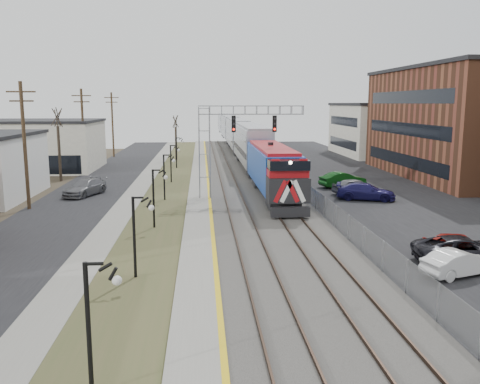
{
  "coord_description": "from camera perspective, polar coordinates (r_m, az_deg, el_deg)",
  "views": [
    {
      "loc": [
        -0.75,
        -15.73,
        8.32
      ],
      "look_at": [
        1.73,
        16.87,
        2.6
      ],
      "focal_mm": 38.0,
      "sensor_mm": 36.0,
      "label": 1
    }
  ],
  "objects": [
    {
      "name": "ground",
      "position": [
        17.81,
        -1.51,
        -17.93
      ],
      "size": [
        160.0,
        160.0,
        0.0
      ],
      "primitive_type": "plane",
      "color": "#473D2D",
      "rests_on": "ground"
    },
    {
      "name": "platform",
      "position": [
        51.39,
        -4.57,
        0.71
      ],
      "size": [
        2.0,
        120.0,
        0.24
      ],
      "primitive_type": "cube",
      "color": "gray",
      "rests_on": "ground"
    },
    {
      "name": "car_lot_f",
      "position": [
        51.66,
        11.47,
        1.31
      ],
      "size": [
        4.89,
        2.66,
        1.53
      ],
      "primitive_type": "imported",
      "rotation": [
        0.0,
        0.0,
        1.81
      ],
      "color": "#0E4612",
      "rests_on": "ground"
    },
    {
      "name": "street_west",
      "position": [
        52.51,
        -16.1,
        0.44
      ],
      "size": [
        7.0,
        120.0,
        0.04
      ],
      "primitive_type": "cube",
      "color": "black",
      "rests_on": "ground"
    },
    {
      "name": "car_lot_a",
      "position": [
        30.23,
        23.46,
        -5.59
      ],
      "size": [
        4.15,
        2.37,
        1.33
      ],
      "primitive_type": "imported",
      "rotation": [
        0.0,
        0.0,
        1.35
      ],
      "color": "#9B130B",
      "rests_on": "ground"
    },
    {
      "name": "car_lot_c",
      "position": [
        29.11,
        23.87,
        -6.08
      ],
      "size": [
        5.33,
        2.76,
        1.44
      ],
      "primitive_type": "imported",
      "rotation": [
        0.0,
        0.0,
        1.5
      ],
      "color": "black",
      "rests_on": "ground"
    },
    {
      "name": "car_lot_d",
      "position": [
        45.41,
        13.94,
        0.0
      ],
      "size": [
        5.4,
        3.48,
        1.45
      ],
      "primitive_type": "imported",
      "rotation": [
        0.0,
        0.0,
        1.26
      ],
      "color": "navy",
      "rests_on": "ground"
    },
    {
      "name": "bare_trees",
      "position": [
        56.21,
        -16.6,
        3.77
      ],
      "size": [
        12.3,
        42.3,
        5.95
      ],
      "color": "#382D23",
      "rests_on": "ground"
    },
    {
      "name": "fence",
      "position": [
        52.06,
        5.6,
        1.57
      ],
      "size": [
        0.04,
        120.0,
        1.6
      ],
      "primitive_type": "cube",
      "color": "gray",
      "rests_on": "ground"
    },
    {
      "name": "parking_lot",
      "position": [
        54.06,
        13.76,
        0.81
      ],
      "size": [
        16.0,
        120.0,
        0.04
      ],
      "primitive_type": "cube",
      "color": "black",
      "rests_on": "ground"
    },
    {
      "name": "signal_gantry",
      "position": [
        43.85,
        -1.78,
        6.35
      ],
      "size": [
        9.0,
        1.07,
        8.15
      ],
      "color": "gray",
      "rests_on": "ground"
    },
    {
      "name": "track_near",
      "position": [
        51.43,
        -1.23,
        0.92
      ],
      "size": [
        1.58,
        120.0,
        0.15
      ],
      "color": "#2D2119",
      "rests_on": "ballast_bed"
    },
    {
      "name": "lampposts",
      "position": [
        34.75,
        -9.64,
        -0.7
      ],
      "size": [
        0.14,
        62.14,
        4.0
      ],
      "color": "black",
      "rests_on": "ground"
    },
    {
      "name": "car_lot_b",
      "position": [
        27.11,
        23.39,
        -7.38
      ],
      "size": [
        4.11,
        2.54,
        1.28
      ],
      "primitive_type": "imported",
      "rotation": [
        0.0,
        0.0,
        1.9
      ],
      "color": "white",
      "rests_on": "ground"
    },
    {
      "name": "car_street_b",
      "position": [
        48.28,
        -17.03,
        0.45
      ],
      "size": [
        3.74,
        5.48,
        1.47
      ],
      "primitive_type": "imported",
      "rotation": [
        0.0,
        0.0,
        -0.37
      ],
      "color": "slate",
      "rests_on": "ground"
    },
    {
      "name": "sidewalk",
      "position": [
        51.78,
        -11.22,
        0.53
      ],
      "size": [
        2.0,
        120.0,
        0.08
      ],
      "primitive_type": "cube",
      "color": "gray",
      "rests_on": "ground"
    },
    {
      "name": "utility_poles",
      "position": [
        43.11,
        -23.01,
        4.72
      ],
      "size": [
        0.28,
        80.28,
        10.0
      ],
      "color": "#4C3823",
      "rests_on": "ground"
    },
    {
      "name": "track_far",
      "position": [
        51.74,
        2.64,
        0.97
      ],
      "size": [
        1.58,
        120.0,
        0.15
      ],
      "color": "#2D2119",
      "rests_on": "ballast_bed"
    },
    {
      "name": "train",
      "position": [
        91.2,
        -0.41,
        6.54
      ],
      "size": [
        3.0,
        108.65,
        5.33
      ],
      "color": "#133D9B",
      "rests_on": "ground"
    },
    {
      "name": "ballast_bed",
      "position": [
        51.61,
        0.99,
        0.76
      ],
      "size": [
        8.0,
        120.0,
        0.2
      ],
      "primitive_type": "cube",
      "color": "#595651",
      "rests_on": "ground"
    },
    {
      "name": "grass_median",
      "position": [
        51.5,
        -7.91,
        0.57
      ],
      "size": [
        4.0,
        120.0,
        0.06
      ],
      "primitive_type": "cube",
      "color": "#414927",
      "rests_on": "ground"
    },
    {
      "name": "car_lot_e",
      "position": [
        47.92,
        12.84,
        0.57
      ],
      "size": [
        4.61,
        2.67,
        1.47
      ],
      "primitive_type": "imported",
      "rotation": [
        0.0,
        0.0,
        1.8
      ],
      "color": "slate",
      "rests_on": "ground"
    },
    {
      "name": "platform_edge",
      "position": [
        51.37,
        -3.59,
        0.86
      ],
      "size": [
        0.24,
        120.0,
        0.01
      ],
      "primitive_type": "cube",
      "color": "gold",
      "rests_on": "platform"
    }
  ]
}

